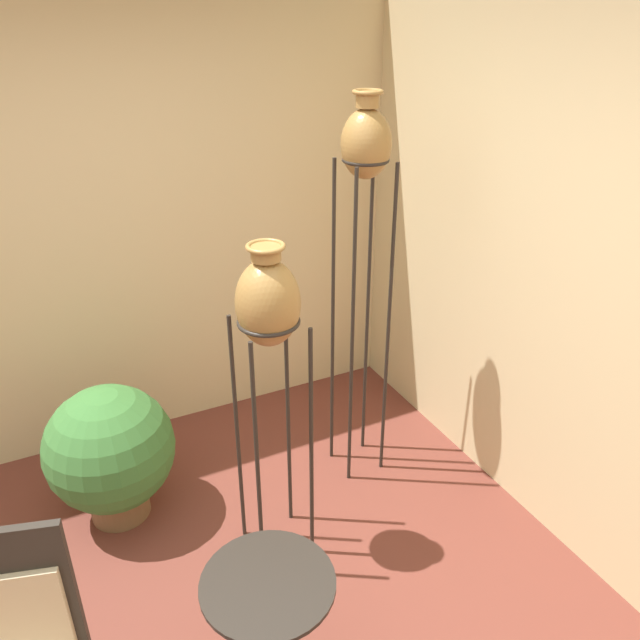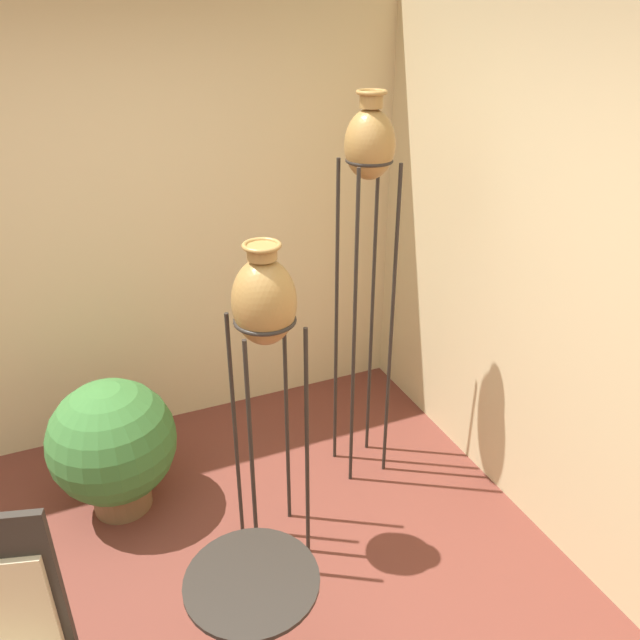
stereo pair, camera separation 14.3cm
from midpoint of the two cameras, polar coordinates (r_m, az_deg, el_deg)
wall_back at (r=3.80m, az=-22.15°, el=7.13°), size 7.84×0.06×2.70m
wall_right at (r=2.96m, az=23.81°, el=1.45°), size 0.06×7.84×2.70m
vase_stand_tall at (r=3.11m, az=2.83°, el=13.82°), size 0.25×0.25×2.16m
vase_stand_medium at (r=2.66m, az=-6.29°, el=0.81°), size 0.29×0.29×1.64m
side_table at (r=2.58m, az=-6.39°, el=-25.24°), size 0.50×0.50×0.65m
potted_plant at (r=3.53m, az=-19.74°, el=-11.27°), size 0.67×0.67×0.78m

